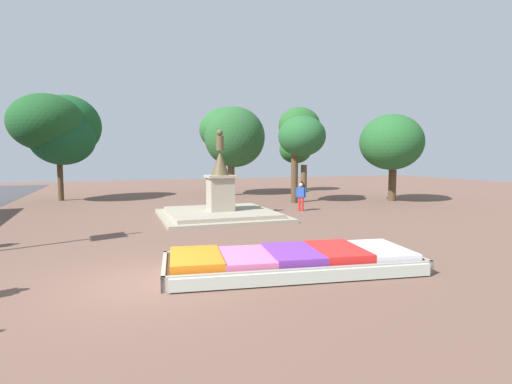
{
  "coord_description": "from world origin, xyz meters",
  "views": [
    {
      "loc": [
        -0.55,
        -9.69,
        3.04
      ],
      "look_at": [
        4.81,
        5.63,
        1.56
      ],
      "focal_mm": 28.0,
      "sensor_mm": 36.0,
      "label": 1
    }
  ],
  "objects": [
    {
      "name": "park_tree_far_left",
      "position": [
        7.97,
        20.2,
        4.69
      ],
      "size": [
        4.81,
        5.24,
        6.82
      ],
      "color": "brown",
      "rests_on": "ground_plane"
    },
    {
      "name": "park_tree_far_right",
      "position": [
        16.7,
        12.29,
        3.95
      ],
      "size": [
        4.62,
        4.5,
        5.72
      ],
      "color": "#4C3823",
      "rests_on": "ground_plane"
    },
    {
      "name": "flower_planter",
      "position": [
        3.8,
        -0.2,
        0.24
      ],
      "size": [
        7.04,
        3.41,
        0.55
      ],
      "color": "#38281C",
      "rests_on": "ground_plane"
    },
    {
      "name": "park_tree_mid_canopy",
      "position": [
        -4.08,
        19.67,
        4.85
      ],
      "size": [
        5.58,
        5.9,
        7.13
      ],
      "color": "#4C3823",
      "rests_on": "ground_plane"
    },
    {
      "name": "park_tree_street_side",
      "position": [
        14.14,
        21.8,
        3.63
      ],
      "size": [
        2.99,
        3.16,
        4.83
      ],
      "color": "brown",
      "rests_on": "ground_plane"
    },
    {
      "name": "park_tree_behind_statue",
      "position": [
        10.73,
        13.8,
        4.53
      ],
      "size": [
        3.06,
        3.61,
        6.2
      ],
      "color": "#4C3823",
      "rests_on": "ground_plane"
    },
    {
      "name": "statue_monument",
      "position": [
        4.26,
        9.39,
        0.57
      ],
      "size": [
        5.81,
        5.81,
        4.31
      ],
      "color": "gray",
      "rests_on": "ground_plane"
    },
    {
      "name": "ground_plane",
      "position": [
        0.0,
        0.0,
        0.0
      ],
      "size": [
        83.55,
        83.55,
        0.0
      ],
      "primitive_type": "plane",
      "color": "brown"
    },
    {
      "name": "pedestrian_crossing_plaza",
      "position": [
        8.99,
        10.08,
        0.88
      ],
      "size": [
        0.47,
        0.41,
        1.55
      ],
      "color": "red",
      "rests_on": "ground_plane"
    }
  ]
}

